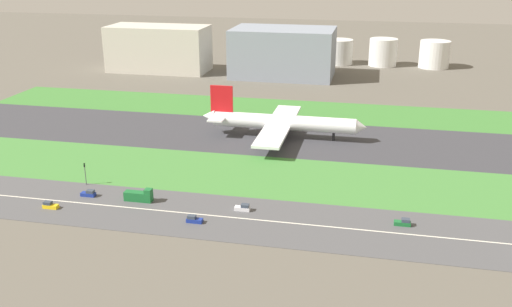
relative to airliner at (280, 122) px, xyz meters
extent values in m
plane|color=#5B564C|center=(-3.91, 0.00, -6.23)|extent=(800.00, 800.00, 0.00)
cube|color=#38383D|center=(-3.91, 0.00, -6.18)|extent=(280.00, 46.00, 0.10)
cube|color=#3D7A33|center=(-3.91, 41.00, -6.18)|extent=(280.00, 36.00, 0.10)
cube|color=#427F38|center=(-3.91, -41.00, -6.18)|extent=(280.00, 36.00, 0.10)
cube|color=#4C4C4F|center=(-3.91, -73.00, -6.18)|extent=(280.00, 28.00, 0.10)
cube|color=silver|center=(-3.91, -73.00, -6.13)|extent=(266.00, 0.50, 0.01)
cylinder|color=white|center=(1.68, 0.00, 0.07)|extent=(56.00, 6.00, 6.00)
cone|color=white|center=(31.68, 0.00, 0.07)|extent=(4.00, 5.70, 5.70)
cone|color=white|center=(-28.82, 0.00, 0.87)|extent=(5.00, 5.40, 5.40)
cube|color=red|center=(-23.32, 0.00, 8.07)|extent=(9.00, 0.80, 11.00)
cube|color=white|center=(-24.32, 0.00, 1.07)|extent=(6.00, 16.00, 0.60)
cube|color=white|center=(-0.32, 15.00, -1.13)|extent=(10.00, 26.00, 1.00)
cylinder|color=gray|center=(0.68, 9.00, -3.33)|extent=(5.00, 3.20, 3.20)
cube|color=white|center=(-0.32, -15.00, -1.13)|extent=(10.00, 26.00, 1.00)
cylinder|color=gray|center=(0.68, -9.00, -3.33)|extent=(5.00, 3.20, 3.20)
cylinder|color=black|center=(21.28, 0.00, -4.53)|extent=(1.00, 1.00, 3.20)
cylinder|color=black|center=(-2.32, 3.50, -4.53)|extent=(1.00, 1.00, 3.20)
cylinder|color=black|center=(-2.32, -3.50, -4.53)|extent=(1.00, 1.00, 3.20)
cube|color=navy|center=(-9.94, -78.00, -5.58)|extent=(4.40, 1.80, 1.10)
cube|color=#333D4C|center=(-10.74, -78.00, -4.58)|extent=(2.20, 1.66, 0.90)
cube|color=yellow|center=(-53.16, -78.00, -5.58)|extent=(4.40, 1.80, 1.10)
cube|color=#333D4C|center=(-53.96, -78.00, -4.58)|extent=(2.20, 1.66, 0.90)
cube|color=silver|center=(1.04, -68.00, -5.58)|extent=(4.40, 1.80, 1.10)
cube|color=#333D4C|center=(1.84, -68.00, -4.58)|extent=(2.20, 1.66, 0.90)
cube|color=#19662D|center=(-30.46, -68.00, -4.73)|extent=(8.40, 2.50, 2.80)
cube|color=#19662D|center=(-27.26, -68.00, -2.73)|extent=(2.00, 2.30, 1.20)
cube|color=navy|center=(-46.68, -68.00, -5.58)|extent=(4.40, 1.80, 1.10)
cube|color=#333D4C|center=(-45.88, -68.00, -4.58)|extent=(2.20, 1.66, 0.90)
cube|color=#19662D|center=(45.35, -68.00, -5.58)|extent=(4.40, 1.80, 1.10)
cube|color=#333D4C|center=(46.15, -68.00, -4.58)|extent=(2.20, 1.66, 0.90)
cylinder|color=#4C4C51|center=(-51.52, -60.00, -3.13)|extent=(0.24, 0.24, 6.00)
cube|color=black|center=(-51.52, -60.00, 0.47)|extent=(0.36, 0.36, 1.20)
sphere|color=#19D826|center=(-51.52, -60.20, 0.77)|extent=(0.24, 0.24, 0.24)
cube|color=beige|center=(-93.91, 114.00, 7.29)|extent=(59.61, 27.57, 27.04)
cube|color=gray|center=(-17.67, 114.00, 7.59)|extent=(58.21, 36.99, 27.65)
cylinder|color=silver|center=(11.54, 159.00, 1.60)|extent=(17.37, 17.37, 15.67)
cylinder|color=silver|center=(39.26, 159.00, 2.30)|extent=(17.52, 17.52, 17.07)
cylinder|color=silver|center=(70.72, 159.00, 2.13)|extent=(18.42, 18.42, 16.72)
camera|label=1|loc=(35.35, -210.33, 63.96)|focal=39.79mm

